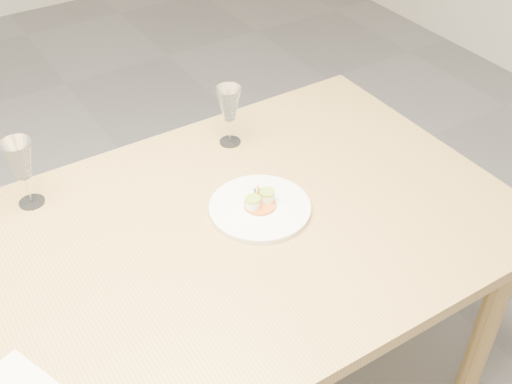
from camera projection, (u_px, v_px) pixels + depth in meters
dining_table at (74, 315)px, 1.54m from camera, size 2.40×1.00×0.75m
dinner_plate at (260, 207)px, 1.73m from camera, size 0.28×0.28×0.07m
wine_glass_1 at (20, 161)px, 1.68m from camera, size 0.08×0.08×0.20m
wine_glass_2 at (229, 105)px, 1.91m from camera, size 0.08×0.08×0.19m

